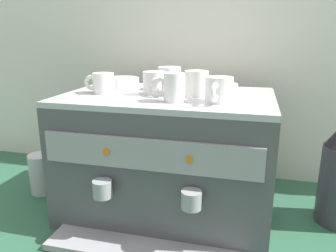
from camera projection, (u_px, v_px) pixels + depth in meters
name	position (u px, v px, depth m)	size (l,w,h in m)	color
ground_plane	(168.00, 207.00, 1.20)	(4.00, 4.00, 0.00)	#28563D
tiled_backsplash_wall	(190.00, 54.00, 1.40)	(2.80, 0.03, 1.04)	silver
espresso_machine	(168.00, 154.00, 1.14)	(0.68, 0.55, 0.41)	#4C4C51
ceramic_cup_0	(169.00, 78.00, 1.17)	(0.08, 0.12, 0.08)	white
ceramic_cup_1	(102.00, 83.00, 1.09)	(0.11, 0.07, 0.07)	white
ceramic_cup_2	(155.00, 83.00, 1.07)	(0.09, 0.10, 0.07)	white
ceramic_cup_3	(219.00, 90.00, 0.95)	(0.08, 0.12, 0.07)	white
ceramic_cup_4	(172.00, 87.00, 0.96)	(0.10, 0.06, 0.08)	white
ceramic_cup_5	(196.00, 84.00, 1.03)	(0.09, 0.11, 0.08)	white
ceramic_bowl_0	(220.00, 88.00, 1.11)	(0.12, 0.12, 0.03)	white
ceramic_bowl_1	(122.00, 83.00, 1.21)	(0.13, 0.13, 0.04)	white
milk_pitcher	(42.00, 174.00, 1.29)	(0.10, 0.10, 0.16)	#B7B7BC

